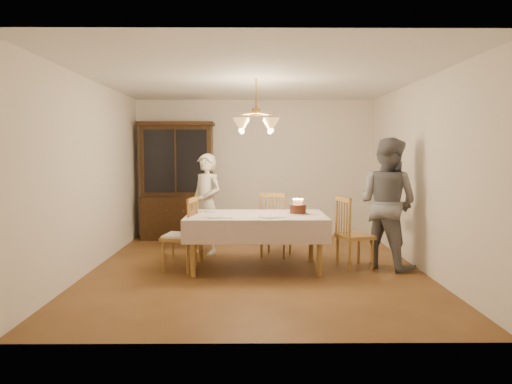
{
  "coord_description": "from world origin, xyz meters",
  "views": [
    {
      "loc": [
        -0.05,
        -6.23,
        1.61
      ],
      "look_at": [
        0.0,
        0.2,
        1.05
      ],
      "focal_mm": 32.0,
      "sensor_mm": 36.0,
      "label": 1
    }
  ],
  "objects_px": {
    "china_hutch": "(177,183)",
    "birthday_cake": "(298,210)",
    "elderly_woman": "(206,204)",
    "dining_table": "(256,220)",
    "chair_far_side": "(276,228)"
  },
  "relations": [
    {
      "from": "birthday_cake",
      "to": "china_hutch",
      "type": "bearing_deg",
      "value": 132.01
    },
    {
      "from": "elderly_woman",
      "to": "china_hutch",
      "type": "bearing_deg",
      "value": 157.4
    },
    {
      "from": "dining_table",
      "to": "birthday_cake",
      "type": "distance_m",
      "value": 0.59
    },
    {
      "from": "elderly_woman",
      "to": "birthday_cake",
      "type": "height_order",
      "value": "elderly_woman"
    },
    {
      "from": "dining_table",
      "to": "chair_far_side",
      "type": "height_order",
      "value": "chair_far_side"
    },
    {
      "from": "china_hutch",
      "to": "birthday_cake",
      "type": "xyz_separation_m",
      "value": [
        2.03,
        -2.25,
        -0.22
      ]
    },
    {
      "from": "china_hutch",
      "to": "birthday_cake",
      "type": "relative_size",
      "value": 7.2
    },
    {
      "from": "china_hutch",
      "to": "birthday_cake",
      "type": "height_order",
      "value": "china_hutch"
    },
    {
      "from": "dining_table",
      "to": "china_hutch",
      "type": "relative_size",
      "value": 0.88
    },
    {
      "from": "chair_far_side",
      "to": "elderly_woman",
      "type": "bearing_deg",
      "value": 169.99
    },
    {
      "from": "chair_far_side",
      "to": "china_hutch",
      "type": "bearing_deg",
      "value": 139.69
    },
    {
      "from": "china_hutch",
      "to": "dining_table",
      "type": "bearing_deg",
      "value": -57.27
    },
    {
      "from": "china_hutch",
      "to": "chair_far_side",
      "type": "xyz_separation_m",
      "value": [
        1.76,
        -1.5,
        -0.6
      ]
    },
    {
      "from": "dining_table",
      "to": "china_hutch",
      "type": "bearing_deg",
      "value": 122.73
    },
    {
      "from": "elderly_woman",
      "to": "birthday_cake",
      "type": "distance_m",
      "value": 1.65
    }
  ]
}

